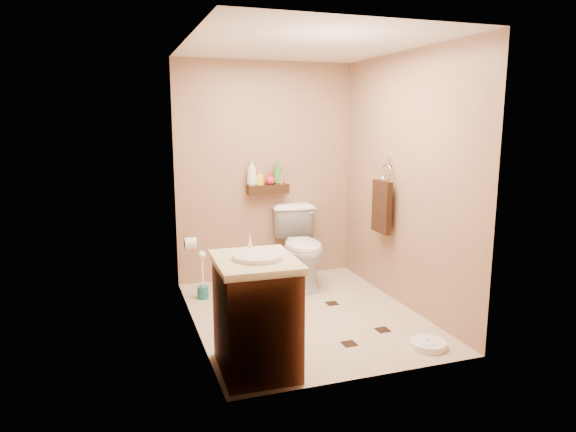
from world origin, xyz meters
name	(u,v)px	position (x,y,z in m)	size (l,w,h in m)	color
ground	(304,314)	(0.00, 0.00, 0.00)	(2.50, 2.50, 0.00)	beige
wall_back	(266,172)	(0.00, 1.25, 1.20)	(2.00, 0.04, 2.40)	#9E795A
wall_front	(372,209)	(0.00, -1.25, 1.20)	(2.00, 0.04, 2.40)	#9E795A
wall_left	(192,191)	(-1.00, 0.00, 1.20)	(0.04, 2.50, 2.40)	#9E795A
wall_right	(404,181)	(1.00, 0.00, 1.20)	(0.04, 2.50, 2.40)	#9E795A
ceiling	(306,44)	(0.00, 0.00, 2.40)	(2.00, 2.50, 0.02)	silver
wall_shelf	(268,189)	(0.00, 1.17, 1.02)	(0.46, 0.14, 0.10)	#361D0E
floor_accents	(308,316)	(0.01, -0.06, 0.00)	(1.16, 1.31, 0.01)	black
toilet	(301,247)	(0.27, 0.83, 0.42)	(0.47, 0.83, 0.84)	white
vanity	(256,313)	(-0.70, -0.88, 0.43)	(0.58, 0.70, 0.96)	brown
bathroom_scale	(428,344)	(0.68, -0.98, 0.03)	(0.30, 0.30, 0.06)	white
toilet_brush	(203,282)	(-0.82, 0.73, 0.17)	(0.11, 0.11, 0.50)	#196764
towel_ring	(382,204)	(0.91, 0.25, 0.95)	(0.12, 0.30, 0.76)	silver
toilet_paper	(190,243)	(-0.94, 0.65, 0.60)	(0.12, 0.11, 0.12)	white
bottle_a	(252,173)	(-0.18, 1.17, 1.21)	(0.11, 0.11, 0.28)	white
bottle_b	(260,177)	(-0.09, 1.17, 1.15)	(0.07, 0.08, 0.16)	yellow
bottle_c	(270,178)	(0.03, 1.17, 1.14)	(0.10, 0.10, 0.13)	red
bottle_d	(278,172)	(0.12, 1.17, 1.20)	(0.10, 0.10, 0.26)	#39852C
bottle_e	(279,177)	(0.13, 1.17, 1.15)	(0.07, 0.07, 0.16)	#E5824C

